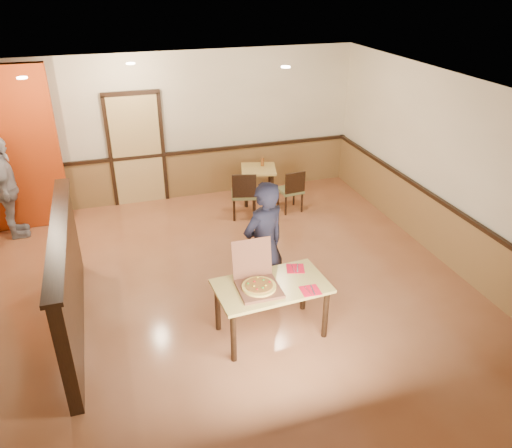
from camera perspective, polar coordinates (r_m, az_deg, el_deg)
The scene contains 26 objects.
floor at distance 7.20m, azimuth -3.55°, elevation -7.64°, with size 7.00×7.00×0.00m, color #B46C46.
ceiling at distance 6.05m, azimuth -4.33°, elevation 14.65°, with size 7.00×7.00×0.00m, color black.
wall_back at distance 9.73m, azimuth -8.96°, elevation 10.80°, with size 7.00×7.00×0.00m, color beige.
wall_right at distance 7.99m, azimuth 21.37°, elevation 5.51°, with size 7.00×7.00×0.00m, color beige.
wainscot_back at distance 10.01m, azimuth -8.54°, elevation 5.54°, with size 7.00×0.04×0.90m, color olive.
chair_rail_back at distance 9.83m, azimuth -8.71°, elevation 8.04°, with size 7.00×0.06×0.06m, color black.
wainscot_right at distance 8.34m, azimuth 20.12°, elevation -0.55°, with size 0.04×7.00×0.90m, color olive.
chair_rail_right at distance 8.14m, azimuth 20.53°, elevation 2.36°, with size 0.06×7.00×0.06m, color black.
back_door at distance 9.72m, azimuth -13.46°, elevation 8.19°, with size 0.90×0.06×2.10m, color #DCB870.
booth_partition at distance 6.53m, azimuth -20.64°, elevation -5.85°, with size 0.20×3.10×1.44m.
red_accent_panel at distance 9.29m, azimuth -26.46°, elevation 7.45°, with size 1.60×0.20×2.78m, color #A7330B.
spot_a at distance 7.72m, azimuth -25.17°, elevation 14.90°, with size 0.14×0.14×0.02m, color beige.
spot_b at distance 8.37m, azimuth -14.15°, elevation 17.37°, with size 0.14×0.14×0.02m, color beige.
spot_c at distance 7.86m, azimuth 3.41°, elevation 17.49°, with size 0.14×0.14×0.02m, color beige.
main_table at distance 6.09m, azimuth 1.76°, elevation -7.79°, with size 1.40×0.86×0.72m.
diner_chair at distance 6.82m, azimuth 0.36°, elevation -5.24°, with size 0.48×0.48×0.82m.
side_chair_left at distance 8.99m, azimuth -1.37°, elevation 3.54°, with size 0.54×0.54×0.90m.
side_chair_right at distance 9.28m, azimuth 4.11°, elevation 3.99°, with size 0.44×0.44×0.82m.
side_table at distance 9.64m, azimuth 0.28°, elevation 5.46°, with size 0.79×0.79×0.69m.
diner at distance 6.48m, azimuth 0.89°, elevation -2.53°, with size 0.65×0.43×1.79m, color black.
passerby at distance 9.18m, azimuth -26.62°, elevation 3.65°, with size 1.03×0.43×1.75m, color #939199.
pizza_box at distance 5.94m, azimuth 0.20°, elevation -6.76°, with size 0.49×0.58×0.52m.
pizza at distance 5.91m, azimuth 0.35°, elevation -7.17°, with size 0.41×0.41×0.03m, color #EECB56.
napkin_near at distance 5.96m, azimuth 6.23°, elevation -7.56°, with size 0.23×0.23×0.01m.
napkin_far at distance 6.35m, azimuth 4.51°, elevation -5.09°, with size 0.28×0.28×0.01m.
condiment at distance 9.67m, azimuth 0.73°, elevation 7.11°, with size 0.06×0.06×0.16m, color brown.
Camera 1 is at (-1.34, -5.74, 4.13)m, focal length 35.00 mm.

